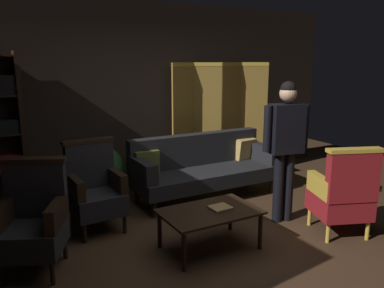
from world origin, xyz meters
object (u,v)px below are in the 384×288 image
Objects in this scene: armchair_wing_left at (95,188)px; armchair_gilt_accent at (343,193)px; standing_figure at (286,139)px; book_tan_leather at (220,208)px; folding_screen at (219,119)px; armchair_wing_right at (33,220)px; velvet_couch at (203,165)px; potted_plant at (106,172)px; coffee_table at (210,215)px.

armchair_gilt_accent is at bearing -32.88° from armchair_wing_left.
standing_figure reaches higher than book_tan_leather.
armchair_wing_right is (-3.15, -1.66, -0.50)m from folding_screen.
armchair_gilt_accent is at bearing -16.41° from armchair_wing_right.
velvet_couch is 1.59m from book_tan_leather.
folding_screen reaches higher than standing_figure.
standing_figure reaches higher than potted_plant.
armchair_wing_left is 1.00× the size of armchair_wing_right.
coffee_table is at bearing -50.17° from armchair_wing_left.
standing_figure is at bearing -5.79° from armchair_wing_right.
folding_screen is 2.14m from potted_plant.
velvet_couch is 2.04× the size of armchair_wing_right.
velvet_couch is at bearing 61.54° from coffee_table.
book_tan_leather is at bearing -47.01° from armchair_wing_left.
potted_plant is at bearing 106.76° from coffee_table.
coffee_table is 1.40m from armchair_wing_left.
armchair_wing_left is at bearing 147.12° from armchair_gilt_accent.
armchair_wing_right reaches higher than potted_plant.
armchair_wing_right is 2.87m from standing_figure.
folding_screen is 1.83× the size of armchair_wing_left.
standing_figure is 2.18× the size of potted_plant.
velvet_couch is at bearing 107.06° from standing_figure.
armchair_gilt_accent is at bearing -17.96° from book_tan_leather.
velvet_couch is at bearing -15.85° from potted_plant.
velvet_couch is at bearing 65.55° from book_tan_leather.
standing_figure is at bearing -72.94° from velvet_couch.
folding_screen is 2.43× the size of potted_plant.
coffee_table is (-1.50, -2.13, -0.61)m from folding_screen.
coffee_table is at bearing -15.79° from armchair_wing_right.
potted_plant is at bearing 50.59° from armchair_wing_right.
coffee_table is at bearing -73.24° from potted_plant.
armchair_gilt_accent is at bearing -70.07° from velvet_couch.
coffee_table is 0.96× the size of armchair_gilt_accent.
standing_figure reaches higher than coffee_table.
book_tan_leather is (1.76, -0.48, -0.06)m from armchair_wing_right.
folding_screen is 2.66m from armchair_wing_left.
armchair_wing_right reaches higher than velvet_couch.
coffee_table is 1.34m from standing_figure.
coffee_table is at bearing -118.46° from velvet_couch.
standing_figure is at bearing -99.98° from folding_screen.
folding_screen reaches higher than armchair_wing_right.
folding_screen is 2.61m from book_tan_leather.
folding_screen is 9.00× the size of book_tan_leather.
velvet_couch is 2.00m from armchair_gilt_accent.
coffee_table is 1.28× the size of potted_plant.
armchair_wing_right is (-1.64, 0.47, 0.12)m from coffee_table.
velvet_couch is at bearing 12.14° from armchair_wing_left.
potted_plant is at bearing 136.34° from standing_figure.
folding_screen is 1.98m from standing_figure.
velvet_couch reaches higher than coffee_table.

